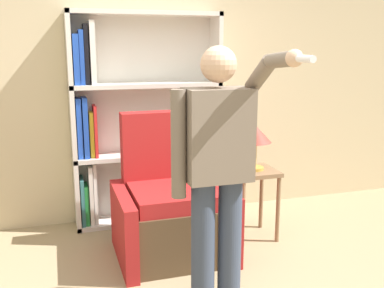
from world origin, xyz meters
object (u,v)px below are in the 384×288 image
at_px(bookcase, 132,120).
at_px(side_table, 253,184).
at_px(person_standing, 218,167).
at_px(armchair, 171,210).
at_px(table_lamp, 255,136).

bearing_deg(bookcase, side_table, -36.01).
height_order(bookcase, person_standing, bookcase).
relative_size(bookcase, armchair, 1.74).
distance_m(armchair, side_table, 0.79).
distance_m(bookcase, person_standing, 1.68).
bearing_deg(side_table, bookcase, 143.99).
bearing_deg(table_lamp, bookcase, 143.99).
relative_size(bookcase, side_table, 3.18).
height_order(person_standing, table_lamp, person_standing).
relative_size(person_standing, table_lamp, 4.22).
distance_m(bookcase, table_lamp, 1.16).
bearing_deg(person_standing, armchair, 94.38).
distance_m(bookcase, side_table, 1.27).
xyz_separation_m(bookcase, person_standing, (0.24, -1.66, -0.04)).
height_order(armchair, table_lamp, armchair).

